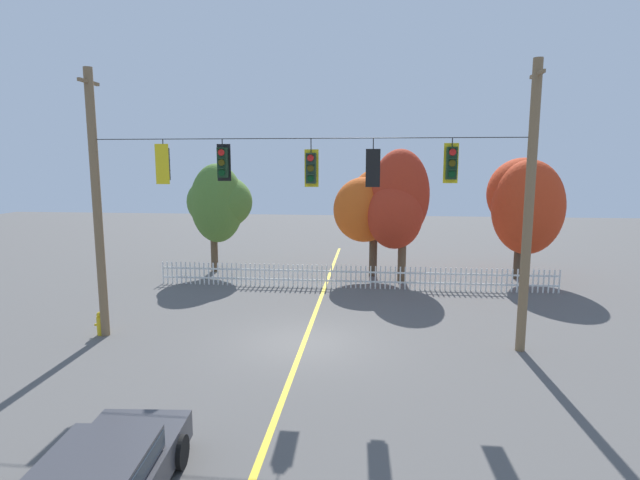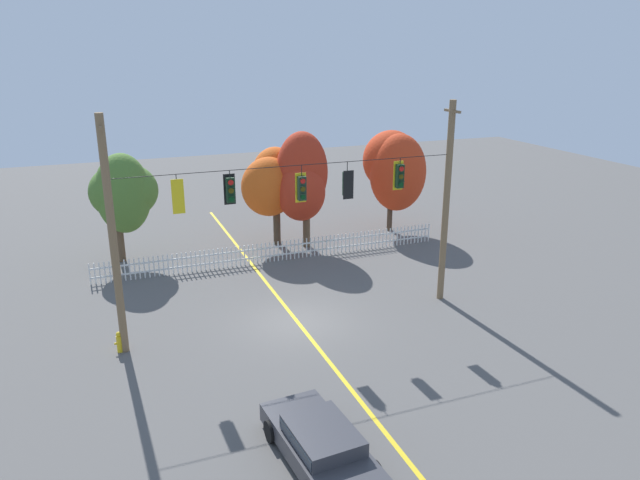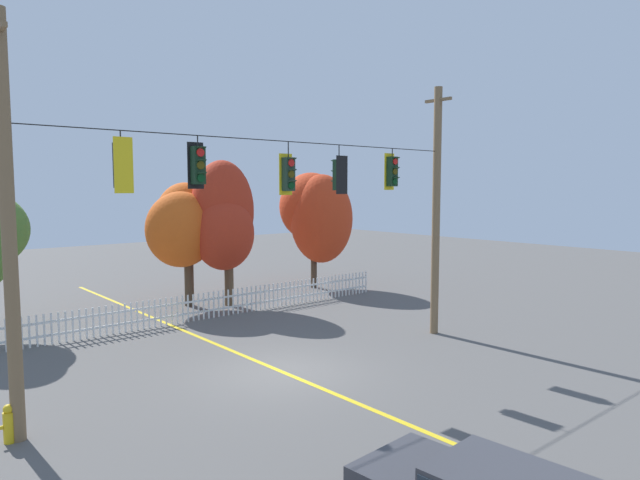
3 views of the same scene
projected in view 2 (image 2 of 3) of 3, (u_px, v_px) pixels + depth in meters
The scene contains 15 objects.
ground at pixel (297, 322), 24.41m from camera, with size 80.00×80.00×0.00m, color #565451.
lane_centerline_stripe at pixel (297, 322), 24.41m from camera, with size 0.16×36.00×0.01m, color gold.
signal_support_span at pixel (296, 218), 23.04m from camera, with size 13.74×1.10×8.67m.
traffic_signal_westbound_side at pixel (178, 196), 21.12m from camera, with size 0.43×0.38×1.39m.
traffic_signal_eastbound_side at pixel (230, 190), 21.78m from camera, with size 0.43×0.38×1.30m.
traffic_signal_northbound_primary at pixel (302, 188), 22.77m from camera, with size 0.43×0.38×1.47m.
traffic_signal_southbound_primary at pixel (347, 184), 23.40m from camera, with size 0.43×0.38×1.45m.
traffic_signal_northbound_secondary at pixel (400, 176), 24.16m from camera, with size 0.43×0.38×1.34m.
white_picket_fence at pixel (276, 251), 31.12m from camera, with size 18.30×0.06×1.06m.
autumn_maple_near_fence at pixel (123, 193), 30.07m from camera, with size 3.41×3.02×5.71m.
autumn_maple_mid at pixel (272, 182), 32.84m from camera, with size 3.43×3.38×5.44m.
autumn_oak_far_east at pixel (302, 180), 32.30m from camera, with size 2.98×3.04×6.41m.
autumn_maple_far_west at pixel (394, 168), 35.39m from camera, with size 3.50×3.84×6.00m.
parked_car at pixel (321, 443), 16.02m from camera, with size 2.25×4.64×1.15m.
fire_hydrant at pixel (120, 342), 21.93m from camera, with size 0.38×0.22×0.80m.
Camera 2 is at (-7.11, -21.01, 10.77)m, focal length 33.59 mm.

